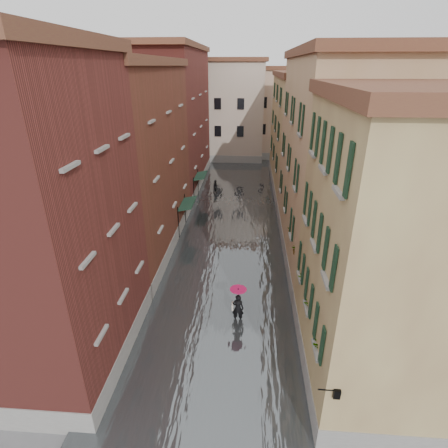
% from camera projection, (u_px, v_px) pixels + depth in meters
% --- Properties ---
extents(ground, '(120.00, 120.00, 0.00)m').
position_uv_depth(ground, '(218.00, 330.00, 18.09)').
color(ground, '#545456').
rests_on(ground, ground).
extents(floodwater, '(10.00, 60.00, 0.20)m').
position_uv_depth(floodwater, '(232.00, 225.00, 29.86)').
color(floodwater, '#474B4E').
rests_on(floodwater, ground).
extents(building_left_near, '(6.00, 8.00, 13.00)m').
position_uv_depth(building_left_near, '(40.00, 229.00, 14.06)').
color(building_left_near, maroon).
rests_on(building_left_near, ground).
extents(building_left_mid, '(6.00, 14.00, 12.50)m').
position_uv_depth(building_left_mid, '(128.00, 165.00, 24.15)').
color(building_left_mid, '#602A1E').
rests_on(building_left_mid, ground).
extents(building_left_far, '(6.00, 16.00, 14.00)m').
position_uv_depth(building_left_far, '(173.00, 122.00, 37.46)').
color(building_left_far, maroon).
rests_on(building_left_far, ground).
extents(building_right_near, '(6.00, 8.00, 11.50)m').
position_uv_depth(building_right_near, '(393.00, 258.00, 13.43)').
color(building_right_near, olive).
rests_on(building_right_near, ground).
extents(building_right_mid, '(6.00, 14.00, 13.00)m').
position_uv_depth(building_right_mid, '(335.00, 165.00, 23.11)').
color(building_right_mid, tan).
rests_on(building_right_mid, ground).
extents(building_right_far, '(6.00, 16.00, 11.50)m').
position_uv_depth(building_right_far, '(303.00, 135.00, 37.04)').
color(building_right_far, olive).
rests_on(building_right_far, ground).
extents(building_end_cream, '(12.00, 9.00, 13.00)m').
position_uv_depth(building_end_cream, '(221.00, 112.00, 50.11)').
color(building_end_cream, '#BFAA98').
rests_on(building_end_cream, ground).
extents(building_end_pink, '(10.00, 9.00, 12.00)m').
position_uv_depth(building_end_pink, '(282.00, 114.00, 51.53)').
color(building_end_pink, tan).
rests_on(building_end_pink, ground).
extents(awning_near, '(1.09, 2.95, 2.80)m').
position_uv_depth(awning_near, '(187.00, 204.00, 27.72)').
color(awning_near, '#152F22').
rests_on(awning_near, ground).
extents(awning_far, '(1.09, 2.98, 2.80)m').
position_uv_depth(awning_far, '(200.00, 176.00, 34.71)').
color(awning_far, '#152F22').
rests_on(awning_far, ground).
extents(wall_lantern, '(0.71, 0.22, 0.35)m').
position_uv_depth(wall_lantern, '(336.00, 393.00, 11.11)').
color(wall_lantern, black).
rests_on(wall_lantern, ground).
extents(window_planters, '(0.59, 10.76, 0.84)m').
position_uv_depth(window_planters, '(303.00, 269.00, 16.92)').
color(window_planters, brown).
rests_on(window_planters, ground).
extents(pedestrian_main, '(0.90, 0.90, 2.06)m').
position_uv_depth(pedestrian_main, '(238.00, 303.00, 18.22)').
color(pedestrian_main, black).
rests_on(pedestrian_main, ground).
extents(pedestrian_far, '(0.85, 0.77, 1.44)m').
position_uv_depth(pedestrian_far, '(216.00, 187.00, 37.23)').
color(pedestrian_far, black).
rests_on(pedestrian_far, ground).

